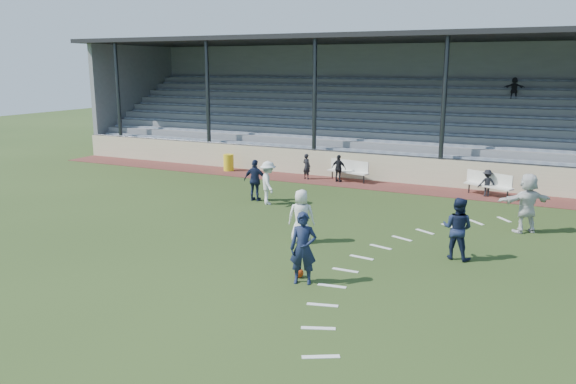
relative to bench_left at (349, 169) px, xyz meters
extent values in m
plane|color=#273B18|center=(0.95, -10.90, -0.58)|extent=(90.00, 90.00, 0.00)
cube|color=#542621|center=(0.95, -0.40, -0.57)|extent=(34.00, 2.00, 0.02)
cube|color=beige|center=(0.95, 0.65, 0.02)|extent=(34.00, 0.18, 1.20)
cube|color=silver|center=(0.00, -0.12, -0.13)|extent=(2.04, 0.85, 0.06)
cube|color=silver|center=(0.00, 0.10, 0.12)|extent=(1.96, 0.51, 0.54)
cylinder|color=#292C30|center=(-0.83, 0.07, -0.36)|extent=(0.06, 0.06, 0.40)
cylinder|color=#292C30|center=(0.83, -0.32, -0.36)|extent=(0.06, 0.06, 0.40)
cube|color=silver|center=(6.13, -0.53, -0.13)|extent=(1.99, 1.18, 0.06)
cube|color=silver|center=(6.13, -0.31, 0.12)|extent=(1.85, 0.87, 0.54)
cylinder|color=#292C30|center=(5.35, -0.19, -0.36)|extent=(0.06, 0.06, 0.40)
cylinder|color=#292C30|center=(6.91, -0.88, -0.36)|extent=(0.06, 0.06, 0.40)
cylinder|color=yellow|center=(-6.30, -0.20, -0.15)|extent=(0.52, 0.52, 0.82)
sphere|color=#C5380B|center=(2.91, -11.86, -0.47)|extent=(0.23, 0.23, 0.23)
imported|color=silver|center=(1.78, -9.22, 0.22)|extent=(0.91, 0.74, 1.62)
imported|color=#141D38|center=(3.16, -12.16, 0.31)|extent=(0.75, 0.60, 1.78)
imported|color=#141D38|center=(6.22, -8.71, 0.28)|extent=(0.94, 0.78, 1.72)
imported|color=silver|center=(-1.31, -5.45, 0.25)|extent=(1.15, 1.23, 1.66)
imported|color=#141D38|center=(-2.02, -5.16, 0.23)|extent=(0.99, 0.48, 1.63)
imported|color=silver|center=(7.78, -5.18, 0.37)|extent=(1.77, 1.49, 1.91)
imported|color=black|center=(-1.91, -0.45, 0.03)|extent=(0.50, 0.41, 1.19)
imported|color=black|center=(-0.33, -0.42, 0.05)|extent=(0.76, 0.40, 1.23)
imported|color=black|center=(6.08, -0.53, -0.02)|extent=(0.81, 0.65, 1.09)
cube|color=gray|center=(0.95, 1.20, 0.02)|extent=(34.00, 0.80, 1.20)
cube|color=gray|center=(0.95, 1.30, 0.67)|extent=(33.00, 0.28, 0.10)
cube|color=gray|center=(0.95, 2.00, 0.22)|extent=(34.00, 0.80, 1.60)
cube|color=gray|center=(0.95, 2.10, 1.07)|extent=(33.00, 0.28, 0.10)
cube|color=gray|center=(0.95, 2.80, 0.42)|extent=(34.00, 0.80, 2.00)
cube|color=gray|center=(0.95, 2.90, 1.47)|extent=(33.00, 0.28, 0.10)
cube|color=gray|center=(0.95, 3.60, 0.62)|extent=(34.00, 0.80, 2.40)
cube|color=gray|center=(0.95, 3.70, 1.87)|extent=(33.00, 0.28, 0.10)
cube|color=gray|center=(0.95, 4.40, 0.82)|extent=(34.00, 0.80, 2.80)
cube|color=gray|center=(0.95, 4.50, 2.27)|extent=(33.00, 0.28, 0.10)
cube|color=gray|center=(0.95, 5.20, 1.02)|extent=(34.00, 0.80, 3.20)
cube|color=gray|center=(0.95, 5.30, 2.67)|extent=(33.00, 0.28, 0.10)
cube|color=gray|center=(0.95, 6.00, 1.22)|extent=(34.00, 0.80, 3.60)
cube|color=gray|center=(0.95, 6.10, 3.07)|extent=(33.00, 0.28, 0.10)
cube|color=gray|center=(0.95, 6.80, 1.42)|extent=(34.00, 0.80, 4.00)
cube|color=gray|center=(0.95, 6.90, 3.47)|extent=(33.00, 0.28, 0.10)
cube|color=gray|center=(0.95, 7.60, 1.62)|extent=(34.00, 0.80, 4.40)
cube|color=gray|center=(0.95, 7.70, 3.87)|extent=(33.00, 0.28, 0.10)
cube|color=gray|center=(0.95, 8.20, 2.62)|extent=(34.00, 0.40, 6.40)
cube|color=gray|center=(-15.90, 4.60, 2.62)|extent=(0.30, 7.80, 6.40)
cube|color=black|center=(0.95, 4.30, 5.92)|extent=(34.60, 9.00, 0.22)
cylinder|color=#292C30|center=(-14.05, 0.75, 2.67)|extent=(0.20, 0.20, 6.50)
cylinder|color=#292C30|center=(-8.05, 0.75, 2.67)|extent=(0.20, 0.20, 6.50)
cylinder|color=#292C30|center=(-2.05, 0.75, 2.67)|extent=(0.20, 0.20, 6.50)
cylinder|color=#292C30|center=(3.95, 0.75, 2.67)|extent=(0.20, 0.20, 6.50)
cylinder|color=#292C30|center=(0.95, 0.65, 0.67)|extent=(34.00, 0.05, 0.05)
imported|color=black|center=(6.33, 6.04, 3.53)|extent=(0.97, 0.35, 1.03)
cube|color=silver|center=(7.07, -3.89, -0.58)|extent=(0.54, 0.61, 0.01)
cube|color=silver|center=(6.24, -4.68, -0.58)|extent=(0.59, 0.56, 0.01)
cube|color=silver|center=(5.52, -5.56, -0.58)|extent=(0.64, 0.51, 0.01)
cube|color=silver|center=(4.91, -6.52, -0.58)|extent=(0.67, 0.44, 0.01)
cube|color=silver|center=(4.43, -7.56, -0.58)|extent=(0.70, 0.37, 0.01)
cube|color=silver|center=(4.08, -8.64, -0.58)|extent=(0.71, 0.29, 0.01)
cube|color=silver|center=(3.87, -9.76, -0.58)|extent=(0.71, 0.21, 0.01)
cube|color=silver|center=(3.80, -10.90, -0.58)|extent=(0.70, 0.12, 0.01)
cube|color=silver|center=(3.87, -12.04, -0.58)|extent=(0.71, 0.21, 0.01)
cube|color=silver|center=(4.08, -13.16, -0.58)|extent=(0.71, 0.29, 0.01)
cube|color=silver|center=(4.43, -14.24, -0.58)|extent=(0.70, 0.37, 0.01)
cube|color=silver|center=(4.91, -15.28, -0.58)|extent=(0.67, 0.44, 0.01)
camera|label=1|loc=(8.40, -23.94, 4.63)|focal=35.00mm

